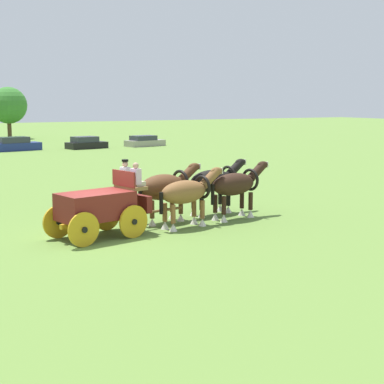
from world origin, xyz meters
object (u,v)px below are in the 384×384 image
at_px(parked_vehicle_f, 144,142).
at_px(draft_horse_rear_near, 165,188).
at_px(show_wagon, 100,206).
at_px(draft_horse_lead_near, 214,182).
at_px(draft_horse_rear_off, 187,193).
at_px(parked_vehicle_d, 15,145).
at_px(draft_horse_lead_off, 236,185).
at_px(parked_vehicle_e, 86,143).

bearing_deg(parked_vehicle_f, draft_horse_rear_near, -112.71).
bearing_deg(show_wagon, draft_horse_lead_near, 19.02).
xyz_separation_m(draft_horse_rear_off, parked_vehicle_d, (1.98, 38.47, -0.73)).
distance_m(show_wagon, parked_vehicle_d, 38.98).
height_order(show_wagon, draft_horse_rear_off, show_wagon).
xyz_separation_m(draft_horse_rear_off, draft_horse_lead_near, (2.24, 1.84, 0.06)).
relative_size(draft_horse_rear_near, draft_horse_lead_off, 0.96).
bearing_deg(draft_horse_rear_off, parked_vehicle_d, 87.06).
distance_m(draft_horse_lead_off, parked_vehicle_e, 37.66).
height_order(parked_vehicle_e, parked_vehicle_f, parked_vehicle_e).
bearing_deg(draft_horse_lead_near, draft_horse_rear_off, -140.52).
relative_size(draft_horse_lead_off, parked_vehicle_d, 0.66).
bearing_deg(draft_horse_rear_off, parked_vehicle_f, 68.37).
bearing_deg(draft_horse_lead_near, parked_vehicle_e, 79.82).
bearing_deg(draft_horse_lead_off, parked_vehicle_e, 80.60).
height_order(parked_vehicle_d, parked_vehicle_f, parked_vehicle_d).
relative_size(parked_vehicle_d, parked_vehicle_e, 1.16).
bearing_deg(draft_horse_rear_near, parked_vehicle_e, 76.15).
bearing_deg(draft_horse_rear_near, parked_vehicle_f, 67.29).
xyz_separation_m(show_wagon, parked_vehicle_f, (18.47, 37.97, -0.65)).
distance_m(parked_vehicle_d, parked_vehicle_e, 6.74).
relative_size(draft_horse_rear_off, parked_vehicle_e, 0.74).
distance_m(draft_horse_rear_near, parked_vehicle_f, 39.67).
height_order(draft_horse_lead_off, parked_vehicle_e, draft_horse_lead_off).
bearing_deg(draft_horse_rear_near, draft_horse_lead_near, 12.84).
relative_size(show_wagon, draft_horse_rear_near, 1.80).
relative_size(draft_horse_rear_near, draft_horse_lead_near, 0.96).
relative_size(show_wagon, parked_vehicle_f, 1.28).
bearing_deg(draft_horse_lead_near, draft_horse_lead_off, -77.01).
distance_m(show_wagon, parked_vehicle_f, 42.23).
xyz_separation_m(draft_horse_lead_off, parked_vehicle_f, (12.48, 37.27, -0.87)).
relative_size(draft_horse_rear_off, draft_horse_lead_near, 0.96).
xyz_separation_m(draft_horse_lead_near, parked_vehicle_f, (12.77, 36.01, -0.88)).
bearing_deg(draft_horse_rear_near, parked_vehicle_d, 86.48).
bearing_deg(draft_horse_lead_near, parked_vehicle_d, 90.41).
height_order(draft_horse_rear_near, parked_vehicle_e, draft_horse_rear_near).
relative_size(draft_horse_lead_near, draft_horse_lead_off, 1.01).
distance_m(parked_vehicle_e, parked_vehicle_f, 6.33).
height_order(draft_horse_rear_near, parked_vehicle_d, draft_horse_rear_near).
relative_size(show_wagon, parked_vehicle_e, 1.33).
height_order(show_wagon, parked_vehicle_f, show_wagon).
xyz_separation_m(show_wagon, draft_horse_rear_off, (3.47, 0.12, 0.18)).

